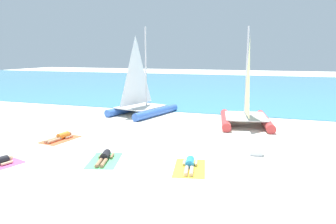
% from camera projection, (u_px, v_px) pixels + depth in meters
% --- Properties ---
extents(ground_plane, '(120.00, 120.00, 0.00)m').
position_uv_depth(ground_plane, '(192.00, 117.00, 20.22)').
color(ground_plane, silver).
extents(ocean_water, '(120.00, 40.00, 0.05)m').
position_uv_depth(ocean_water, '(233.00, 85.00, 40.04)').
color(ocean_water, teal).
rests_on(ocean_water, ground).
extents(sailboat_red, '(3.43, 4.69, 5.60)m').
position_uv_depth(sailboat_red, '(246.00, 111.00, 17.81)').
color(sailboat_red, '#CC3838').
rests_on(sailboat_red, ground).
extents(sailboat_blue, '(3.88, 5.02, 5.79)m').
position_uv_depth(sailboat_blue, '(141.00, 102.00, 20.93)').
color(sailboat_blue, blue).
rests_on(sailboat_blue, ground).
extents(towel_leftmost, '(1.35, 2.03, 0.01)m').
position_uv_depth(towel_leftmost, '(60.00, 139.00, 14.87)').
color(towel_leftmost, '#EA5933').
rests_on(towel_leftmost, ground).
extents(sunbather_leftmost, '(0.62, 1.57, 0.30)m').
position_uv_depth(sunbather_leftmost, '(61.00, 137.00, 14.91)').
color(sunbather_leftmost, orange).
rests_on(sunbather_leftmost, towel_leftmost).
extents(towel_center_right, '(1.60, 2.14, 0.01)m').
position_uv_depth(towel_center_right, '(104.00, 161.00, 11.95)').
color(towel_center_right, '#4CB266').
rests_on(towel_center_right, ground).
extents(sunbather_center_right, '(0.82, 1.54, 0.30)m').
position_uv_depth(sunbather_center_right, '(105.00, 157.00, 11.99)').
color(sunbather_center_right, black).
rests_on(sunbather_center_right, towel_center_right).
extents(towel_rightmost, '(1.46, 2.08, 0.01)m').
position_uv_depth(towel_rightmost, '(190.00, 168.00, 11.16)').
color(towel_rightmost, yellow).
rests_on(towel_rightmost, ground).
extents(sunbather_rightmost, '(0.71, 1.56, 0.30)m').
position_uv_depth(sunbather_rightmost, '(190.00, 164.00, 11.20)').
color(sunbather_rightmost, '#268CCC').
rests_on(sunbather_rightmost, towel_rightmost).
extents(cooler_box, '(0.50, 0.36, 0.36)m').
position_uv_depth(cooler_box, '(256.00, 151.00, 12.57)').
color(cooler_box, white).
rests_on(cooler_box, ground).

